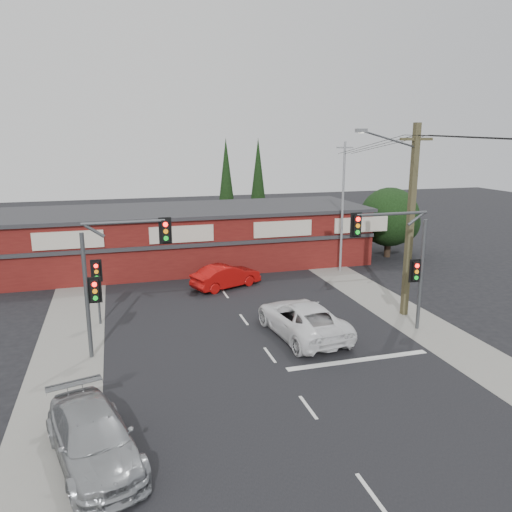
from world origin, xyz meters
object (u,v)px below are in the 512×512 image
object	(u,v)px
red_sedan	(226,276)
white_suv	(302,319)
silver_suv	(93,438)
shop_building	(188,236)
utility_pole	(409,215)

from	to	relation	value
red_sedan	white_suv	bearing A→B (deg)	168.72
silver_suv	red_sedan	size ratio (longest dim) A/B	1.16
red_sedan	shop_building	bearing A→B (deg)	-11.24
white_suv	red_sedan	world-z (taller)	white_suv
white_suv	shop_building	size ratio (longest dim) A/B	0.22
white_suv	silver_suv	size ratio (longest dim) A/B	1.15
white_suv	utility_pole	xyz separation A→B (m)	(6.19, 1.18, 4.57)
white_suv	utility_pole	world-z (taller)	utility_pole
shop_building	utility_pole	distance (m)	17.15
silver_suv	shop_building	bearing A→B (deg)	59.79
silver_suv	shop_building	world-z (taller)	shop_building
utility_pole	white_suv	bearing A→B (deg)	-169.23
shop_building	silver_suv	bearing A→B (deg)	-105.34
utility_pole	shop_building	bearing A→B (deg)	123.76
silver_suv	utility_pole	size ratio (longest dim) A/B	0.52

